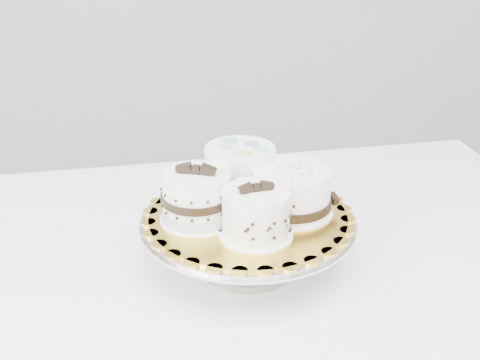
{
  "coord_description": "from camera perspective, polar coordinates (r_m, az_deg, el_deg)",
  "views": [
    {
      "loc": [
        0.04,
        -0.5,
        1.28
      ],
      "look_at": [
        0.15,
        0.31,
        0.89
      ],
      "focal_mm": 45.0,
      "sensor_mm": 36.0,
      "label": 1
    }
  ],
  "objects": [
    {
      "name": "table",
      "position": [
        0.99,
        -1.69,
        -11.68
      ],
      "size": [
        1.33,
        0.92,
        0.75
      ],
      "rotation": [
        0.0,
        0.0,
        0.05
      ],
      "color": "white",
      "rests_on": "floor"
    },
    {
      "name": "cake_stand",
      "position": [
        0.93,
        0.75,
        -5.04
      ],
      "size": [
        0.33,
        0.33,
        0.09
      ],
      "color": "gray",
      "rests_on": "table"
    },
    {
      "name": "cake_board",
      "position": [
        0.91,
        0.76,
        -3.4
      ],
      "size": [
        0.37,
        0.37,
        0.0
      ],
      "primitive_type": "cylinder",
      "rotation": [
        0.0,
        0.0,
        -0.29
      ],
      "color": "gold",
      "rests_on": "cake_stand"
    },
    {
      "name": "cake_swirl",
      "position": [
        0.84,
        1.52,
        -3.27
      ],
      "size": [
        0.11,
        0.11,
        0.08
      ],
      "rotation": [
        0.0,
        0.0,
        0.19
      ],
      "color": "white",
      "rests_on": "cake_board"
    },
    {
      "name": "cake_banded",
      "position": [
        0.89,
        -4.09,
        -1.74
      ],
      "size": [
        0.13,
        0.13,
        0.09
      ],
      "rotation": [
        0.0,
        0.0,
        -0.34
      ],
      "color": "white",
      "rests_on": "cake_board"
    },
    {
      "name": "cake_dots",
      "position": [
        0.95,
        0.0,
        0.85
      ],
      "size": [
        0.13,
        0.13,
        0.08
      ],
      "rotation": [
        0.0,
        0.0,
        -0.09
      ],
      "color": "white",
      "rests_on": "cake_board"
    },
    {
      "name": "cake_ribbon",
      "position": [
        0.91,
        4.96,
        -1.11
      ],
      "size": [
        0.14,
        0.14,
        0.07
      ],
      "rotation": [
        0.0,
        0.0,
        0.25
      ],
      "color": "white",
      "rests_on": "cake_board"
    }
  ]
}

